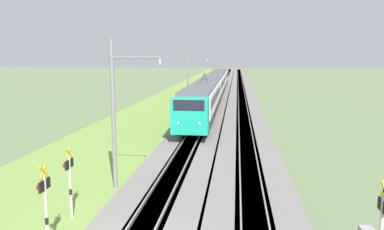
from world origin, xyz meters
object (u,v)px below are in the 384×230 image
(catenary_mast_near, at_px, (115,114))
(catenary_mast_mid, at_px, (188,80))
(passenger_train, at_px, (214,86))
(crossing_signal_far, at_px, (382,225))
(crossing_signal_aux, at_px, (69,176))
(crossing_signal_near, at_px, (45,201))

(catenary_mast_near, distance_m, catenary_mast_mid, 28.55)
(passenger_train, height_order, catenary_mast_near, catenary_mast_near)
(passenger_train, distance_m, catenary_mast_near, 38.83)
(passenger_train, distance_m, crossing_signal_far, 46.44)
(crossing_signal_far, height_order, catenary_mast_mid, catenary_mast_mid)
(crossing_signal_far, relative_size, catenary_mast_near, 0.43)
(crossing_signal_aux, bearing_deg, crossing_signal_near, 99.33)
(crossing_signal_near, bearing_deg, crossing_signal_aux, -80.67)
(crossing_signal_aux, xyz_separation_m, catenary_mast_mid, (32.28, -0.75, 1.87))
(crossing_signal_aux, distance_m, catenary_mast_near, 4.31)
(crossing_signal_far, distance_m, catenary_mast_mid, 37.12)
(passenger_train, distance_m, crossing_signal_near, 45.38)
(passenger_train, height_order, catenary_mast_mid, catenary_mast_mid)
(crossing_signal_aux, xyz_separation_m, catenary_mast_near, (3.73, -0.75, 2.04))
(crossing_signal_far, distance_m, crossing_signal_aux, 11.51)
(passenger_train, bearing_deg, crossing_signal_near, -3.58)
(crossing_signal_near, xyz_separation_m, catenary_mast_mid, (35.12, -0.28, 1.79))
(crossing_signal_far, bearing_deg, catenary_mast_mid, 106.06)
(crossing_signal_near, xyz_separation_m, crossing_signal_far, (-0.51, -10.54, -0.01))
(passenger_train, height_order, crossing_signal_near, passenger_train)
(passenger_train, relative_size, crossing_signal_aux, 18.58)
(catenary_mast_near, bearing_deg, crossing_signal_near, 177.57)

